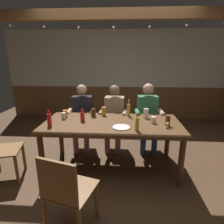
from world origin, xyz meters
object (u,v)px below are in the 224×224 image
person_0 (82,114)px  plate_0 (121,127)px  table_candle (167,126)px  bottle_3 (82,116)px  pint_glass_0 (65,114)px  person_2 (148,114)px  pint_glass_5 (93,112)px  pint_glass_2 (146,113)px  bottle_0 (137,124)px  pint_glass_6 (104,111)px  pint_glass_1 (153,120)px  person_1 (114,114)px  chair_empty_near_right (66,192)px  dining_table (112,128)px  pint_glass_4 (168,121)px  bottle_2 (129,109)px  pint_glass_3 (64,116)px  bottle_1 (49,120)px

person_0 → plate_0: 1.20m
table_candle → plate_0: 0.64m
bottle_3 → pint_glass_0: 0.39m
bottle_3 → plate_0: bearing=-22.6°
person_2 → pint_glass_5: 1.06m
pint_glass_2 → person_2: bearing=78.9°
person_0 → bottle_0: 1.42m
pint_glass_5 → pint_glass_6: pint_glass_6 is taller
bottle_3 → pint_glass_1: 1.09m
person_0 → pint_glass_5: person_0 is taller
person_0 → person_1: 0.61m
person_0 → chair_empty_near_right: 1.95m
dining_table → pint_glass_4: size_ratio=14.03×
person_1 → pint_glass_1: (0.63, -0.71, 0.14)m
pint_glass_0 → pint_glass_6: (0.63, 0.13, 0.01)m
pint_glass_0 → pint_glass_6: size_ratio=0.82×
pint_glass_4 → person_2: bearing=103.3°
bottle_0 → bottle_2: bearing=98.6°
person_2 → bottle_0: 1.06m
pint_glass_2 → pint_glass_5: (-0.87, 0.02, -0.01)m
dining_table → bottle_2: size_ratio=7.26×
pint_glass_5 → pint_glass_2: bearing=-1.5°
person_1 → pint_glass_3: 0.99m
dining_table → chair_empty_near_right: size_ratio=2.36×
person_0 → pint_glass_2: size_ratio=7.88×
person_0 → pint_glass_1: bearing=146.6°
person_1 → pint_glass_3: size_ratio=11.95×
pint_glass_0 → pint_glass_3: pint_glass_0 is taller
pint_glass_3 → dining_table: bearing=-9.2°
pint_glass_3 → bottle_2: bearing=12.6°
plate_0 → pint_glass_5: bearing=133.4°
person_0 → pint_glass_2: (1.16, -0.44, 0.17)m
person_0 → pint_glass_0: bearing=65.6°
person_0 → bottle_2: bearing=154.0°
person_2 → pint_glass_4: size_ratio=8.46×
person_1 → pint_glass_3: person_1 is taller
chair_empty_near_right → pint_glass_5: bearing=105.3°
bottle_0 → bottle_3: size_ratio=1.29×
bottle_2 → plate_0: bearing=-101.0°
plate_0 → bottle_1: bearing=-179.9°
chair_empty_near_right → pint_glass_3: 1.45m
bottle_1 → pint_glass_0: bottle_1 is taller
pint_glass_0 → pint_glass_5: bearing=7.8°
bottle_0 → pint_glass_0: bottle_0 is taller
dining_table → chair_empty_near_right: 1.28m
person_1 → bottle_1: (-0.88, -0.94, 0.19)m
plate_0 → pint_glass_4: 0.68m
plate_0 → pint_glass_2: pint_glass_2 is taller
person_0 → bottle_0: bearing=129.7°
pint_glass_5 → pint_glass_6: 0.18m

